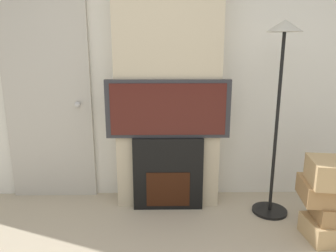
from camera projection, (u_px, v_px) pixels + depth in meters
The scene contains 6 objects.
wall_back at pixel (168, 67), 3.28m from camera, with size 6.00×0.06×2.70m.
chimney_breast at pixel (168, 69), 3.10m from camera, with size 0.99×0.31×2.70m.
fireplace at pixel (168, 173), 3.19m from camera, with size 0.67×0.15×0.72m.
television at pixel (168, 109), 3.03m from camera, with size 1.16×0.07×0.55m.
floor_lamp at pixel (281, 79), 2.85m from camera, with size 0.33×0.33×1.78m.
entry_door at pixel (48, 100), 3.28m from camera, with size 0.87×0.09×2.07m.
Camera 1 is at (-0.04, -1.29, 1.59)m, focal length 35.00 mm.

